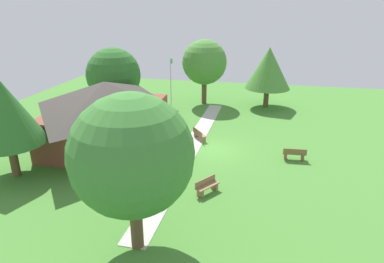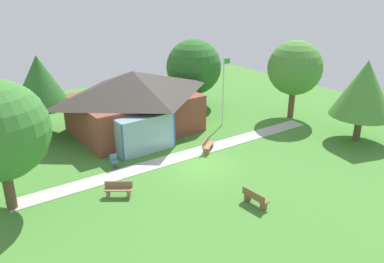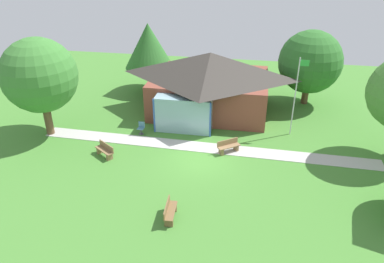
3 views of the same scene
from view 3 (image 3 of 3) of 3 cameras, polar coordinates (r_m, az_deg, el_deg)
ground_plane at (r=22.82m, az=1.25°, el=-4.35°), size 44.00×44.00×0.00m
pavilion at (r=28.49m, az=2.66°, el=7.75°), size 9.74×8.40×4.64m
footpath at (r=24.08m, az=1.81°, el=-2.46°), size 22.11×1.84×0.03m
flagpole at (r=25.40m, az=15.83°, el=5.67°), size 0.64×0.08×5.49m
bench_front_center at (r=18.22m, az=-3.48°, el=-12.29°), size 0.52×1.52×0.84m
bench_mid_left at (r=23.59m, az=-13.35°, el=-2.88°), size 1.48×1.23×0.84m
bench_rear_near_path at (r=23.49m, az=5.68°, el=-2.34°), size 1.47×1.25×0.84m
patio_chair_west at (r=25.84m, az=-7.89°, el=0.50°), size 0.47×0.47×0.86m
tree_west_hedge at (r=26.05m, az=-22.60°, el=8.01°), size 4.91×4.91×6.73m
tree_behind_pavilion_right at (r=30.93m, az=17.86°, el=10.23°), size 4.98×4.98×6.01m
tree_behind_pavilion_left at (r=32.44m, az=-6.75°, el=13.06°), size 4.22×4.22×5.95m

